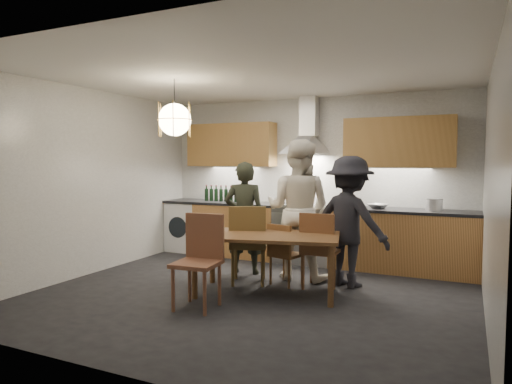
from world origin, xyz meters
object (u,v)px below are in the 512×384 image
at_px(person_left, 245,218).
at_px(person_right, 349,221).
at_px(chair_back_left, 248,240).
at_px(chair_front, 200,254).
at_px(wine_bottles, 221,193).
at_px(dining_table, 266,241).
at_px(mixing_bowl, 378,206).
at_px(stock_pot, 434,205).
at_px(person_mid, 298,209).

bearing_deg(person_left, person_right, 162.48).
bearing_deg(chair_back_left, chair_front, 62.64).
relative_size(person_right, wine_bottles, 2.58).
distance_m(chair_front, person_right, 1.98).
height_order(dining_table, person_right, person_right).
height_order(mixing_bowl, wine_bottles, wine_bottles).
xyz_separation_m(dining_table, person_right, (0.81, 0.77, 0.19)).
height_order(chair_back_left, person_left, person_left).
xyz_separation_m(dining_table, stock_pot, (1.74, 1.86, 0.34)).
xyz_separation_m(person_left, stock_pot, (2.42, 1.08, 0.19)).
height_order(chair_back_left, wine_bottles, wine_bottles).
relative_size(chair_front, person_left, 0.64).
height_order(dining_table, chair_front, chair_front).
distance_m(person_right, stock_pot, 1.44).
relative_size(chair_back_left, stock_pot, 4.55).
relative_size(person_left, person_right, 0.96).
bearing_deg(dining_table, chair_back_left, 131.12).
bearing_deg(mixing_bowl, chair_back_left, -130.85).
distance_m(dining_table, wine_bottles, 2.52).
distance_m(chair_front, stock_pot, 3.43).
xyz_separation_m(dining_table, person_mid, (0.09, 0.86, 0.30)).
bearing_deg(chair_front, person_left, 92.62).
height_order(dining_table, stock_pot, stock_pot).
distance_m(stock_pot, wine_bottles, 3.40).
bearing_deg(wine_bottles, chair_back_left, -50.97).
relative_size(person_mid, stock_pot, 8.34).
relative_size(chair_front, wine_bottles, 1.58).
distance_m(person_mid, wine_bottles, 2.01).
height_order(chair_front, person_right, person_right).
bearing_deg(person_left, stock_pot, -172.85).
relative_size(dining_table, chair_back_left, 1.82).
relative_size(mixing_bowl, stock_pot, 1.24).
bearing_deg(mixing_bowl, stock_pot, 3.28).
xyz_separation_m(person_right, mixing_bowl, (0.17, 1.05, 0.11)).
height_order(person_left, person_right, person_right).
distance_m(chair_front, mixing_bowl, 2.95).
bearing_deg(chair_back_left, wine_bottles, -72.59).
xyz_separation_m(chair_front, person_left, (-0.21, 1.51, 0.21)).
bearing_deg(person_mid, mixing_bowl, -132.18).
bearing_deg(person_mid, chair_front, 71.06).
distance_m(person_left, stock_pot, 2.66).
height_order(stock_pot, wine_bottles, wine_bottles).
bearing_deg(mixing_bowl, chair_front, -119.65).
xyz_separation_m(person_left, mixing_bowl, (1.66, 1.04, 0.14)).
bearing_deg(wine_bottles, dining_table, -48.14).
bearing_deg(person_right, chair_back_left, 42.32).
xyz_separation_m(chair_back_left, wine_bottles, (-1.29, 1.59, 0.45)).
relative_size(person_left, wine_bottles, 2.46).
bearing_deg(person_left, dining_table, 113.97).
height_order(chair_back_left, mixing_bowl, chair_back_left).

